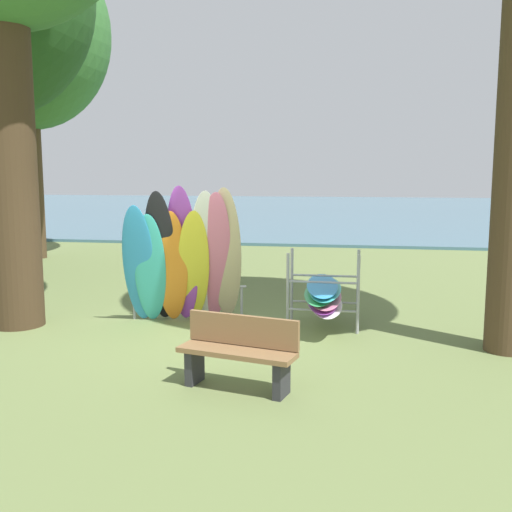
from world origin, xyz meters
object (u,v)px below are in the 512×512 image
at_px(tree_mid_behind, 26,34).
at_px(board_storage_rack, 324,294).
at_px(leaning_board_pile, 184,261).
at_px(park_bench, 239,351).

bearing_deg(tree_mid_behind, board_storage_rack, -36.64).
distance_m(tree_mid_behind, leaning_board_pile, 10.51).
bearing_deg(tree_mid_behind, park_bench, -50.08).
height_order(board_storage_rack, park_bench, board_storage_rack).
xyz_separation_m(leaning_board_pile, park_bench, (1.49, -2.86, -0.60)).
height_order(tree_mid_behind, board_storage_rack, tree_mid_behind).
xyz_separation_m(tree_mid_behind, park_bench, (7.85, -9.38, -5.84)).
bearing_deg(board_storage_rack, leaning_board_pile, -178.41).
bearing_deg(park_bench, leaning_board_pile, 117.45).
xyz_separation_m(leaning_board_pile, board_storage_rack, (2.32, 0.06, -0.50)).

